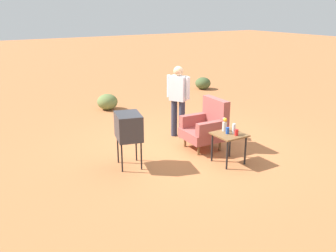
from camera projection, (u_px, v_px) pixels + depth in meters
ground_plane at (190, 147)px, 8.03m from camera, size 60.00×60.00×0.00m
armchair at (207, 126)px, 7.85m from camera, size 0.81×0.82×1.06m
side_table at (229, 138)px, 7.09m from camera, size 0.56×0.56×0.59m
tv_on_stand at (129, 127)px, 6.85m from camera, size 0.69×0.58×1.03m
person_standing at (178, 97)px, 8.42m from camera, size 0.51×0.37×1.64m
soda_can_blue at (228, 131)px, 7.05m from camera, size 0.07×0.07×0.12m
bottle_short_clear at (234, 129)px, 7.02m from camera, size 0.06×0.06×0.20m
soda_can_red at (237, 132)px, 6.94m from camera, size 0.07×0.07×0.12m
flower_vase at (225, 124)px, 7.18m from camera, size 0.15×0.10×0.27m
shrub_near at (107, 102)px, 10.89m from camera, size 0.60×0.60×0.46m
shrub_mid at (203, 83)px, 13.59m from camera, size 0.56×0.56×0.43m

